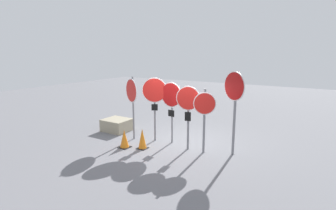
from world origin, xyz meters
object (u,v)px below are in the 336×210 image
object	(u,v)px
stop_sign_3	(188,105)
stop_sign_4	(204,110)
stop_sign_2	(171,99)
stop_sign_0	(132,95)
stop_sign_1	(154,95)
storage_crate	(117,125)
traffic_cone_0	(142,139)
stop_sign_5	(234,96)
traffic_cone_1	(124,139)

from	to	relation	value
stop_sign_3	stop_sign_4	bearing A→B (deg)	-10.99
stop_sign_2	stop_sign_3	world-z (taller)	stop_sign_2
stop_sign_0	stop_sign_4	distance (m)	3.01
stop_sign_1	storage_crate	size ratio (longest dim) A/B	2.21
stop_sign_1	traffic_cone_0	bearing A→B (deg)	-111.76
traffic_cone_0	storage_crate	xyz separation A→B (m)	(-2.27, 1.16, -0.10)
stop_sign_0	stop_sign_2	size ratio (longest dim) A/B	1.06
storage_crate	stop_sign_5	bearing A→B (deg)	-0.55
traffic_cone_1	storage_crate	distance (m)	2.18
stop_sign_1	stop_sign_2	size ratio (longest dim) A/B	1.06
stop_sign_1	traffic_cone_1	world-z (taller)	stop_sign_1
stop_sign_0	traffic_cone_1	distance (m)	1.75
stop_sign_2	stop_sign_4	distance (m)	1.50
stop_sign_3	stop_sign_5	world-z (taller)	stop_sign_5
stop_sign_4	traffic_cone_1	distance (m)	3.07
stop_sign_5	stop_sign_3	bearing A→B (deg)	-134.67
stop_sign_0	traffic_cone_0	xyz separation A→B (m)	(0.96, -0.64, -1.42)
stop_sign_4	storage_crate	size ratio (longest dim) A/B	1.99
storage_crate	stop_sign_0	bearing A→B (deg)	-21.38
stop_sign_4	stop_sign_5	distance (m)	1.06
stop_sign_2	traffic_cone_0	xyz separation A→B (m)	(-0.57, -1.05, -1.35)
stop_sign_5	storage_crate	distance (m)	5.45
stop_sign_2	storage_crate	size ratio (longest dim) A/B	2.09
stop_sign_2	stop_sign_4	xyz separation A→B (m)	(1.46, -0.29, -0.21)
stop_sign_1	stop_sign_3	distance (m)	1.54
stop_sign_4	traffic_cone_0	distance (m)	2.45
stop_sign_0	stop_sign_4	xyz separation A→B (m)	(2.99, 0.11, -0.28)
stop_sign_2	storage_crate	world-z (taller)	stop_sign_2
traffic_cone_0	storage_crate	world-z (taller)	traffic_cone_0
traffic_cone_0	traffic_cone_1	distance (m)	0.67
stop_sign_2	stop_sign_1	bearing A→B (deg)	-162.92
stop_sign_3	storage_crate	distance (m)	3.96
stop_sign_5	traffic_cone_1	xyz separation A→B (m)	(-3.52, -1.36, -1.66)
stop_sign_1	stop_sign_5	world-z (taller)	stop_sign_5
stop_sign_3	storage_crate	size ratio (longest dim) A/B	2.04
stop_sign_1	stop_sign_4	distance (m)	2.15
traffic_cone_0	storage_crate	size ratio (longest dim) A/B	0.66
stop_sign_5	stop_sign_1	bearing A→B (deg)	-145.02
stop_sign_5	stop_sign_4	bearing A→B (deg)	-126.53
stop_sign_2	stop_sign_5	world-z (taller)	stop_sign_5
traffic_cone_1	storage_crate	world-z (taller)	traffic_cone_1
stop_sign_3	traffic_cone_0	bearing A→B (deg)	-164.66
stop_sign_2	stop_sign_3	size ratio (longest dim) A/B	1.02
stop_sign_0	stop_sign_4	bearing A→B (deg)	27.96
traffic_cone_0	stop_sign_0	bearing A→B (deg)	146.21
stop_sign_3	stop_sign_2	bearing A→B (deg)	148.24
stop_sign_5	traffic_cone_0	size ratio (longest dim) A/B	3.81
stop_sign_4	traffic_cone_0	world-z (taller)	stop_sign_4
stop_sign_2	stop_sign_5	bearing A→B (deg)	8.17
stop_sign_5	traffic_cone_1	size ratio (longest dim) A/B	4.27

